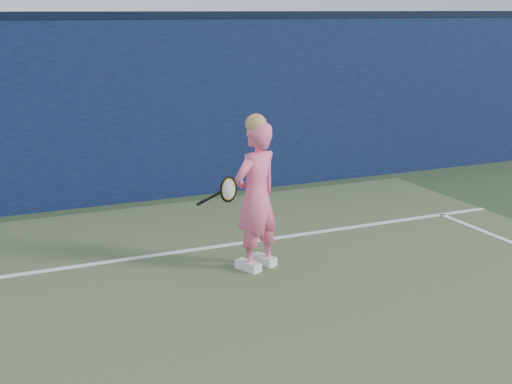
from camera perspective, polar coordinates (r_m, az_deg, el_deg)
name	(u,v)px	position (r m, az deg, el deg)	size (l,w,h in m)	color
backstop_wall	(30,117)	(9.85, -17.62, 5.71)	(24.00, 0.40, 2.50)	#0C0E36
wall_cap	(22,15)	(9.75, -18.22, 13.27)	(24.00, 0.42, 0.10)	black
player	(256,196)	(7.27, 0.00, -0.30)	(0.66, 0.56, 1.62)	pink
racket	(226,190)	(7.55, -2.39, 0.14)	(0.52, 0.19, 0.28)	black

